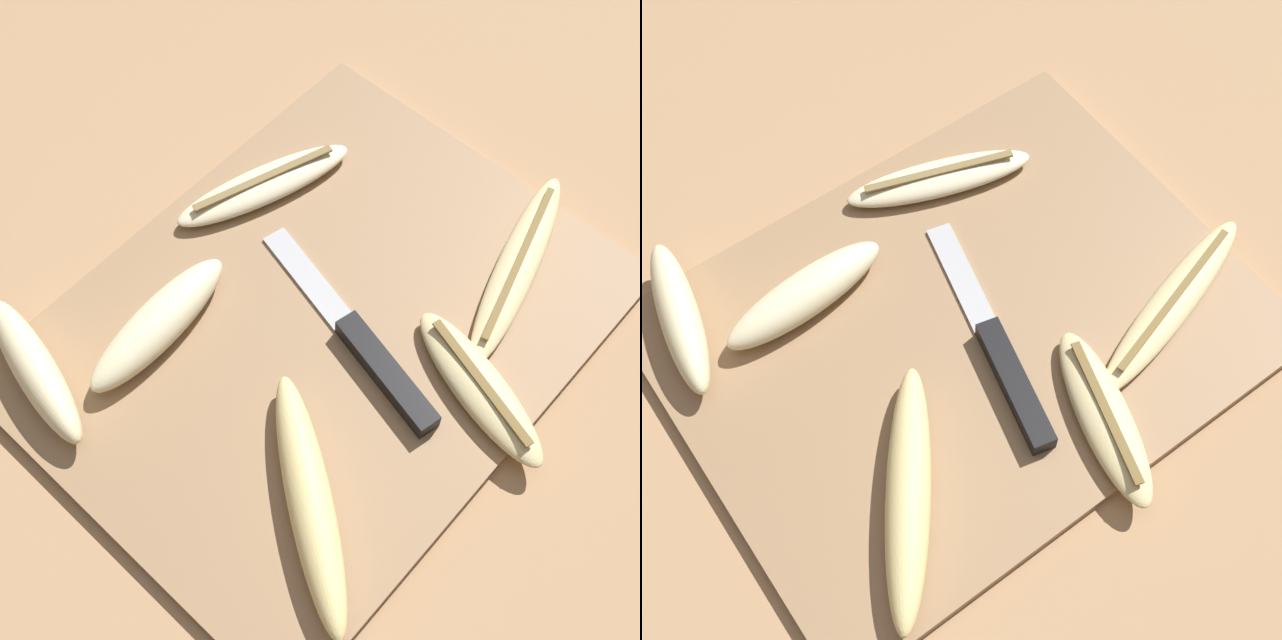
{
  "view_description": "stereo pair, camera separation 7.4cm",
  "coord_description": "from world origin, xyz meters",
  "views": [
    {
      "loc": [
        -0.26,
        -0.24,
        0.67
      ],
      "look_at": [
        0.0,
        0.0,
        0.02
      ],
      "focal_mm": 50.0,
      "sensor_mm": 36.0,
      "label": 1
    },
    {
      "loc": [
        -0.21,
        -0.29,
        0.67
      ],
      "look_at": [
        0.0,
        0.0,
        0.02
      ],
      "focal_mm": 50.0,
      "sensor_mm": 36.0,
      "label": 2
    }
  ],
  "objects": [
    {
      "name": "banana_bright_far",
      "position": [
        0.07,
        0.13,
        0.02
      ],
      "size": [
        0.18,
        0.09,
        0.02
      ],
      "rotation": [
        0.0,
        0.0,
        4.39
      ],
      "color": "beige",
      "rests_on": "cutting_board"
    },
    {
      "name": "banana_pale_long",
      "position": [
        -0.09,
        0.09,
        0.03
      ],
      "size": [
        0.16,
        0.05,
        0.03
      ],
      "rotation": [
        0.0,
        0.0,
        4.79
      ],
      "color": "beige",
      "rests_on": "cutting_board"
    },
    {
      "name": "banana_cream_curved",
      "position": [
        -0.19,
        0.13,
        0.03
      ],
      "size": [
        0.07,
        0.15,
        0.04
      ],
      "rotation": [
        0.0,
        0.0,
        2.9
      ],
      "color": "beige",
      "rests_on": "cutting_board"
    },
    {
      "name": "banana_mellow_near",
      "position": [
        0.04,
        -0.14,
        0.02
      ],
      "size": [
        0.08,
        0.16,
        0.02
      ],
      "rotation": [
        0.0,
        0.0,
        5.99
      ],
      "color": "beige",
      "rests_on": "cutting_board"
    },
    {
      "name": "cutting_board",
      "position": [
        0.0,
        0.0,
        0.01
      ],
      "size": [
        0.47,
        0.37,
        0.01
      ],
      "color": "#997551",
      "rests_on": "ground_plane"
    },
    {
      "name": "banana_ripe_center",
      "position": [
        0.15,
        -0.09,
        0.02
      ],
      "size": [
        0.21,
        0.09,
        0.02
      ],
      "rotation": [
        0.0,
        0.0,
        1.86
      ],
      "color": "beige",
      "rests_on": "cutting_board"
    },
    {
      "name": "ground_plane",
      "position": [
        0.0,
        0.0,
        0.0
      ],
      "size": [
        4.0,
        4.0,
        0.0
      ],
      "primitive_type": "plane",
      "color": "tan"
    },
    {
      "name": "knife",
      "position": [
        0.0,
        -0.06,
        0.02
      ],
      "size": [
        0.07,
        0.23,
        0.02
      ],
      "rotation": [
        0.0,
        0.0,
        -0.24
      ],
      "color": "black",
      "rests_on": "cutting_board"
    },
    {
      "name": "banana_golden_short",
      "position": [
        -0.12,
        -0.1,
        0.03
      ],
      "size": [
        0.15,
        0.19,
        0.03
      ],
      "rotation": [
        0.0,
        0.0,
        5.65
      ],
      "color": "#EDD689",
      "rests_on": "cutting_board"
    }
  ]
}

